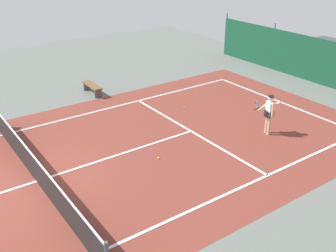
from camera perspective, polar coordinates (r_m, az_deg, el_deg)
The scene contains 9 objects.
ground_plane at distance 13.76m, azimuth -18.26°, elevation -7.55°, with size 36.00×36.00×0.00m, color slate.
court_surface at distance 13.76m, azimuth -18.26°, elevation -7.54°, with size 11.02×26.60×0.01m.
tennis_net at distance 13.50m, azimuth -18.55°, elevation -5.73°, with size 10.12×0.10×1.10m.
back_fence at distance 23.10m, azimuth 22.91°, elevation 6.99°, with size 16.30×0.98×2.70m.
tennis_player at distance 16.21m, azimuth 14.27°, elevation 1.99°, with size 0.83×0.66×1.64m.
tennis_ball_near_player at distance 18.56m, azimuth 2.34°, elevation 2.70°, with size 0.07×0.07×0.07m, color #CCDB33.
tennis_ball_midcourt at distance 14.31m, azimuth -1.37°, elevation -4.62°, with size 0.07×0.07×0.07m, color #CCDB33.
parked_car at distance 26.08m, azimuth 21.42°, elevation 9.59°, with size 2.36×4.37×1.68m.
courtside_bench at distance 20.52m, azimuth -10.83°, elevation 5.55°, with size 1.60×0.40×0.49m.
Camera 1 is at (11.38, -2.83, 7.20)m, focal length 42.54 mm.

